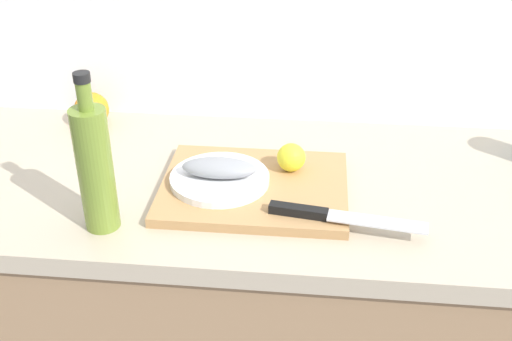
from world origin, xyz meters
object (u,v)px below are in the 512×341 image
cutting_board (256,188)px  chef_knife (329,215)px  fish_fillet (221,168)px  white_plate (221,179)px  olive_oil_bottle (97,167)px  lemon_0 (293,157)px

cutting_board → chef_knife: size_ratio=1.28×
fish_fillet → chef_knife: 0.24m
white_plate → chef_knife: size_ratio=0.69×
white_plate → chef_knife: chef_knife is taller
olive_oil_bottle → lemon_0: bearing=31.5°
chef_knife → olive_oil_bottle: bearing=-166.8°
lemon_0 → cutting_board: bearing=-138.8°
chef_knife → lemon_0: bearing=121.9°
white_plate → olive_oil_bottle: (-0.20, -0.14, 0.10)m
white_plate → lemon_0: size_ratio=3.39×
lemon_0 → olive_oil_bottle: 0.40m
chef_knife → lemon_0: (-0.08, 0.17, 0.02)m
cutting_board → white_plate: white_plate is taller
fish_fillet → chef_knife: bearing=-27.0°
cutting_board → chef_knife: bearing=-37.5°
white_plate → lemon_0: bearing=24.4°
olive_oil_bottle → fish_fillet: bearing=36.0°
cutting_board → chef_knife: chef_knife is taller
cutting_board → lemon_0: size_ratio=6.30×
cutting_board → white_plate: size_ratio=1.86×
chef_knife → olive_oil_bottle: 0.43m
white_plate → lemon_0: (0.14, 0.06, 0.02)m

